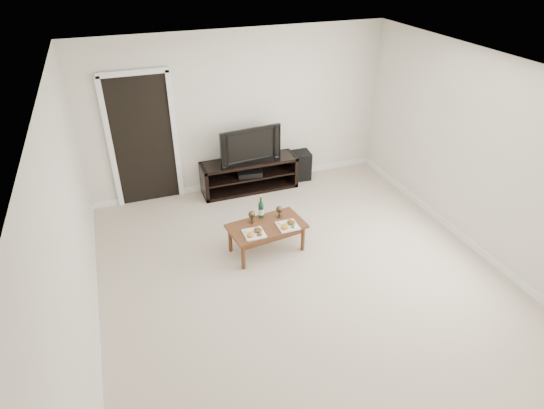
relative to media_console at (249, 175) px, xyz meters
The scene contains 14 objects.
floor 2.51m from the media_console, 91.65° to the right, with size 5.50×5.50×0.00m, color #C1AF9C.
back_wall 1.06m from the media_console, 104.67° to the left, with size 5.00×0.04×2.60m, color beige.
ceiling 3.42m from the media_console, 91.65° to the right, with size 5.00×5.50×0.04m, color white.
doorway 1.80m from the media_console, behind, with size 0.90×0.02×2.05m, color black.
media_console is the anchor object (origin of this frame).
television 0.58m from the media_console, ahead, with size 1.04×0.14×0.60m, color black.
av_receiver 0.05m from the media_console, 86.92° to the right, with size 0.40×0.30×0.08m, color black.
subwoofer 0.98m from the media_console, ahead, with size 0.33×0.33×0.50m, color black.
coffee_table 1.77m from the media_console, 99.97° to the right, with size 1.02×0.56×0.42m, color brown.
plate_left 1.98m from the media_console, 105.64° to the right, with size 0.27×0.27×0.07m, color white.
plate_right 1.88m from the media_console, 91.61° to the right, with size 0.27×0.27×0.07m, color white.
wine_bottle 1.59m from the media_console, 101.44° to the right, with size 0.07×0.07×0.35m, color #0E341E.
goblet_left 1.69m from the media_console, 106.28° to the right, with size 0.09×0.09×0.17m, color #3C3321, non-canonical shape.
goblet_right 1.63m from the media_console, 92.59° to the right, with size 0.09×0.09×0.17m, color #3C3321, non-canonical shape.
Camera 1 is at (-1.91, -4.06, 3.81)m, focal length 30.00 mm.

